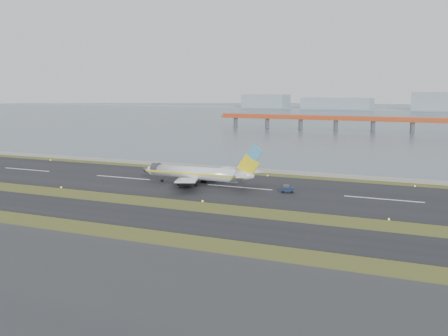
{
  "coord_description": "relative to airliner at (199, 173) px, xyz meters",
  "views": [
    {
      "loc": [
        63.26,
        -113.49,
        28.28
      ],
      "look_at": [
        -0.99,
        22.0,
        6.6
      ],
      "focal_mm": 45.0,
      "sensor_mm": 36.0,
      "label": 1
    }
  ],
  "objects": [
    {
      "name": "pushback_tug",
      "position": [
        27.15,
        -0.43,
        -2.41
      ],
      "size": [
        3.77,
        2.8,
        2.15
      ],
      "rotation": [
        0.0,
        0.0,
        0.29
      ],
      "color": "#132036",
      "rests_on": "ground"
    },
    {
      "name": "runway_strip",
      "position": [
        12.11,
        1.5,
        -3.41
      ],
      "size": [
        1000.0,
        45.0,
        0.1
      ],
      "primitive_type": "cube",
      "color": "black",
      "rests_on": "ground"
    },
    {
      "name": "ground",
      "position": [
        12.11,
        -28.5,
        -3.46
      ],
      "size": [
        1000.0,
        1000.0,
        0.0
      ],
      "primitive_type": "plane",
      "color": "#3D4819",
      "rests_on": "ground"
    },
    {
      "name": "seawall",
      "position": [
        12.11,
        31.5,
        -2.96
      ],
      "size": [
        1000.0,
        2.5,
        1.0
      ],
      "primitive_type": "cube",
      "color": "gray",
      "rests_on": "ground"
    },
    {
      "name": "far_shoreline",
      "position": [
        25.73,
        591.5,
        2.61
      ],
      "size": [
        1400.0,
        80.0,
        60.5
      ],
      "color": "#8E9EA8",
      "rests_on": "ground"
    },
    {
      "name": "red_pier",
      "position": [
        32.11,
        221.5,
        3.82
      ],
      "size": [
        260.0,
        5.0,
        10.2
      ],
      "color": "#C34A21",
      "rests_on": "ground"
    },
    {
      "name": "taxiway_strip",
      "position": [
        12.11,
        -40.5,
        -3.41
      ],
      "size": [
        1000.0,
        18.0,
        0.1
      ],
      "primitive_type": "cube",
      "color": "black",
      "rests_on": "ground"
    },
    {
      "name": "airliner",
      "position": [
        0.0,
        0.0,
        0.0
      ],
      "size": [
        38.52,
        32.89,
        12.8
      ],
      "color": "silver",
      "rests_on": "ground"
    },
    {
      "name": "apron_strip",
      "position": [
        12.11,
        -83.5,
        -3.41
      ],
      "size": [
        1000.0,
        50.0,
        0.1
      ],
      "primitive_type": "cube",
      "color": "#2E2E31",
      "rests_on": "ground"
    },
    {
      "name": "bay_water",
      "position": [
        12.11,
        431.5,
        -3.46
      ],
      "size": [
        1400.0,
        800.0,
        1.3
      ],
      "primitive_type": "cube",
      "color": "#495A69",
      "rests_on": "ground"
    }
  ]
}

